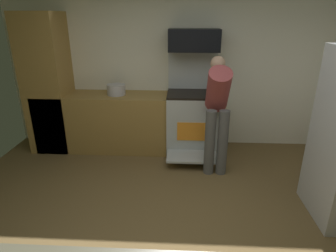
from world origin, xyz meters
The scene contains 8 objects.
ground_plane centered at (0.00, 0.00, -0.01)m, with size 5.20×4.80×0.02m, color brown.
wall_back centered at (0.00, 2.34, 1.30)m, with size 5.20×0.12×2.60m, color silver.
lower_cabinet_run centered at (-0.90, 1.98, 0.45)m, with size 2.40×0.60×0.90m, color olive.
cabinet_column centered at (-1.90, 1.98, 1.05)m, with size 0.60×0.60×2.10m, color olive.
oven_range centered at (0.33, 1.97, 0.51)m, with size 0.76×1.03×1.55m.
microwave centered at (0.33, 2.06, 1.71)m, with size 0.74×0.38×0.32m, color black.
person_cook centered at (0.64, 1.36, 0.91)m, with size 0.31×0.58×1.55m.
stock_pot centered at (-0.84, 1.98, 0.98)m, with size 0.28×0.28×0.16m, color #B8B5BD.
Camera 1 is at (0.18, -2.25, 2.04)m, focal length 30.53 mm.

